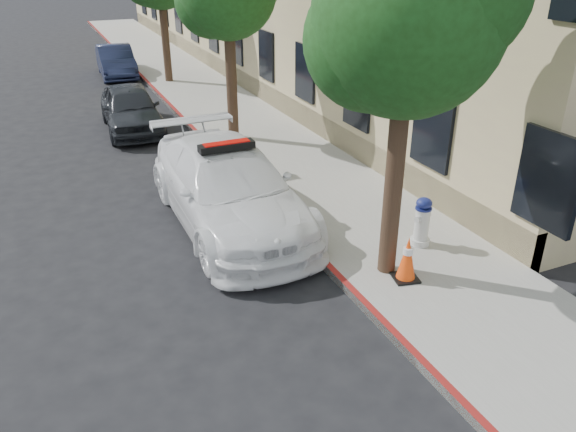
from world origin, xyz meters
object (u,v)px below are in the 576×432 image
(traffic_cone, at_px, (407,259))
(parked_car_far, at_px, (116,61))
(police_car, at_px, (229,187))
(fire_hydrant, at_px, (422,222))
(parked_car_mid, at_px, (131,108))

(traffic_cone, bearing_deg, parked_car_far, 95.58)
(parked_car_far, distance_m, traffic_cone, 18.79)
(police_car, relative_size, fire_hydrant, 5.91)
(police_car, relative_size, parked_car_far, 1.42)
(fire_hydrant, bearing_deg, parked_car_mid, 91.35)
(fire_hydrant, distance_m, traffic_cone, 1.31)
(parked_car_far, distance_m, fire_hydrant, 18.01)
(parked_car_mid, height_order, parked_car_far, parked_car_mid)
(parked_car_mid, xyz_separation_m, parked_car_far, (0.77, 7.96, -0.04))
(parked_car_mid, bearing_deg, parked_car_far, 87.04)
(fire_hydrant, bearing_deg, parked_car_far, 80.39)
(parked_car_far, relative_size, fire_hydrant, 4.18)
(parked_car_mid, xyz_separation_m, fire_hydrant, (3.55, -9.84, -0.07))
(parked_car_mid, bearing_deg, police_car, -82.17)
(police_car, distance_m, fire_hydrant, 3.84)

